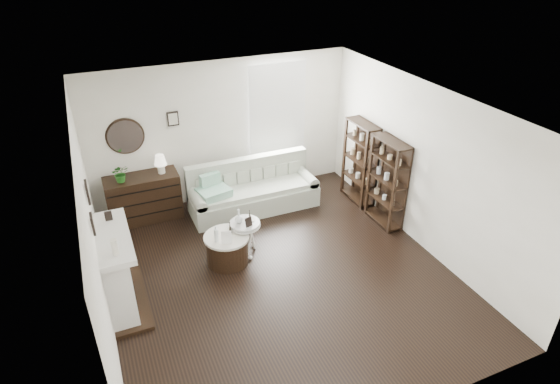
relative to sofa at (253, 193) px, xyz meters
name	(u,v)px	position (x,y,z in m)	size (l,w,h in m)	color
room	(259,115)	(0.41, 0.63, 1.29)	(5.50, 5.50, 5.50)	black
fireplace	(118,273)	(-2.64, -1.77, 0.23)	(0.50, 1.40, 1.84)	silver
shelf_unit_far	(360,162)	(2.01, -0.52, 0.49)	(0.30, 0.80, 1.60)	black
shelf_unit_near	(387,182)	(2.01, -1.42, 0.49)	(0.30, 0.80, 1.60)	black
sofa	(253,193)	(0.00, 0.00, 0.00)	(2.40, 0.83, 0.93)	#A3AB98
quilt	(214,192)	(-0.78, -0.12, 0.24)	(0.55, 0.45, 0.14)	#28935E
suitcase	(291,184)	(0.90, 0.23, -0.11)	(0.59, 0.20, 0.40)	brown
dresser	(144,198)	(-1.95, 0.40, 0.12)	(1.29, 0.55, 0.86)	black
table_lamp	(161,164)	(-1.58, 0.40, 0.73)	(0.22, 0.22, 0.35)	white
potted_plant	(120,173)	(-2.28, 0.34, 0.71)	(0.28, 0.25, 0.32)	#205C1A
drum_table	(227,249)	(-0.97, -1.46, -0.06)	(0.72, 0.72, 0.50)	black
pedestal_table	(245,225)	(-0.62, -1.35, 0.24)	(0.50, 0.50, 0.60)	silver
eiffel_drum	(230,228)	(-0.89, -1.41, 0.29)	(0.11, 0.11, 0.19)	black
bottle_drum	(216,234)	(-1.15, -1.54, 0.33)	(0.06, 0.06, 0.28)	silver
card_frame_drum	(226,237)	(-1.02, -1.64, 0.29)	(0.16, 0.01, 0.21)	white
eiffel_ped	(250,216)	(-0.53, -1.31, 0.37)	(0.10, 0.10, 0.16)	black
flask_ped	(239,216)	(-0.71, -1.32, 0.41)	(0.13, 0.13, 0.24)	silver
card_frame_ped	(249,222)	(-0.60, -1.48, 0.37)	(0.12, 0.01, 0.16)	black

